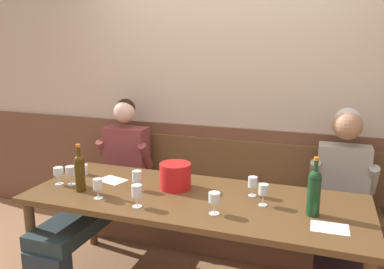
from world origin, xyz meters
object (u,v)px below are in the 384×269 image
at_px(person_center_left_seat, 342,212).
at_px(wine_glass_center_front, 98,185).
at_px(ice_bucket, 175,176).
at_px(water_tumbler_center, 84,170).
at_px(person_center_right_seat, 105,184).
at_px(wine_glass_center_rear, 214,199).
at_px(wine_bottle_amber_mid, 80,172).
at_px(wine_glass_mid_right, 253,183).
at_px(wine_glass_near_bucket, 71,172).
at_px(wine_bottle_green_tall, 314,191).
at_px(wine_glass_right_end, 59,172).
at_px(wall_bench, 220,216).
at_px(wine_glass_by_bottle, 263,191).
at_px(wine_glass_left_end, 137,177).
at_px(dining_table, 193,206).
at_px(wine_glass_mid_left, 137,191).

relative_size(person_center_left_seat, wine_glass_center_front, 9.52).
height_order(ice_bucket, water_tumbler_center, ice_bucket).
distance_m(person_center_right_seat, wine_glass_center_rear, 1.27).
bearing_deg(wine_bottle_amber_mid, wine_glass_mid_right, 15.28).
bearing_deg(water_tumbler_center, wine_glass_center_rear, -17.09).
xyz_separation_m(person_center_left_seat, water_tumbler_center, (-1.96, -0.19, 0.15)).
height_order(wine_bottle_amber_mid, wine_glass_center_front, wine_bottle_amber_mid).
height_order(ice_bucket, wine_glass_near_bucket, ice_bucket).
relative_size(person_center_right_seat, wine_bottle_green_tall, 3.57).
bearing_deg(wine_glass_right_end, wall_bench, 38.54).
bearing_deg(wine_glass_right_end, wine_bottle_green_tall, 2.08).
bearing_deg(wine_glass_center_front, wine_bottle_green_tall, 8.72).
distance_m(wine_glass_center_rear, wine_glass_by_bottle, 0.35).
xyz_separation_m(person_center_right_seat, wine_glass_left_end, (0.49, -0.33, 0.23)).
bearing_deg(wine_glass_right_end, dining_table, 5.60).
relative_size(ice_bucket, wine_bottle_amber_mid, 0.66).
bearing_deg(wall_bench, wine_glass_right_end, -141.46).
bearing_deg(wine_bottle_amber_mid, wall_bench, 48.25).
relative_size(wall_bench, water_tumbler_center, 31.79).
bearing_deg(wine_glass_center_rear, person_center_right_seat, 154.40).
bearing_deg(wine_bottle_amber_mid, wine_glass_left_end, 22.67).
height_order(wine_glass_right_end, wine_glass_left_end, wine_glass_left_end).
relative_size(wine_bottle_amber_mid, wine_glass_center_rear, 2.47).
height_order(person_center_right_seat, person_center_left_seat, person_center_left_seat).
bearing_deg(wall_bench, wine_glass_center_front, -121.76).
distance_m(dining_table, wine_glass_near_bucket, 0.96).
bearing_deg(wine_glass_mid_right, wine_glass_left_end, -168.33).
distance_m(dining_table, wine_glass_mid_left, 0.44).
bearing_deg(wine_glass_by_bottle, wine_bottle_amber_mid, -171.95).
relative_size(wall_bench, person_center_right_seat, 1.99).
bearing_deg(wall_bench, wine_glass_mid_left, -105.79).
relative_size(wine_glass_right_end, wine_glass_left_end, 0.92).
height_order(person_center_right_seat, wine_glass_left_end, person_center_right_seat).
height_order(person_center_right_seat, wine_glass_center_front, person_center_right_seat).
relative_size(wine_glass_mid_left, wine_glass_mid_right, 1.09).
bearing_deg(wine_bottle_amber_mid, wine_glass_center_rear, -2.95).
relative_size(wine_bottle_green_tall, wine_glass_left_end, 2.59).
relative_size(wine_glass_mid_left, wine_glass_center_rear, 1.06).
height_order(dining_table, wine_glass_by_bottle, wine_glass_by_bottle).
relative_size(dining_table, water_tumbler_center, 28.16).
bearing_deg(wine_glass_mid_left, wine_glass_mid_right, 33.35).
xyz_separation_m(wine_glass_near_bucket, wine_glass_by_bottle, (1.41, 0.10, -0.00)).
xyz_separation_m(person_center_left_seat, wine_glass_near_bucket, (-1.91, -0.42, 0.21)).
bearing_deg(wine_glass_center_rear, person_center_left_seat, 36.05).
height_order(wine_glass_center_front, wine_glass_right_end, wine_glass_center_front).
xyz_separation_m(wine_glass_right_end, wine_glass_near_bucket, (0.09, 0.01, 0.01)).
bearing_deg(ice_bucket, wine_glass_center_front, -139.93).
bearing_deg(wine_glass_by_bottle, wine_glass_mid_right, 124.54).
height_order(ice_bucket, wine_glass_by_bottle, ice_bucket).
distance_m(person_center_right_seat, wine_bottle_amber_mid, 0.57).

